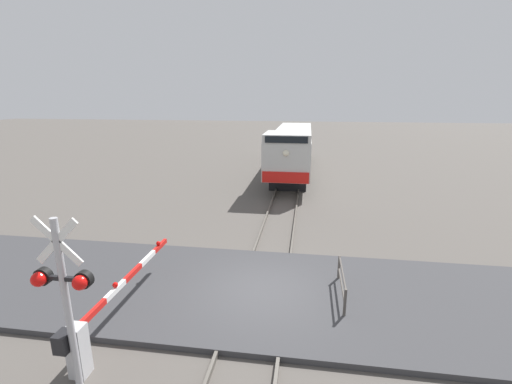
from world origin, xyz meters
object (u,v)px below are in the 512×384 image
(locomotive, at_px, (292,147))
(crossing_signal, at_px, (64,290))
(guard_railing, at_px, (342,282))
(crossing_gate, at_px, (94,324))

(locomotive, distance_m, crossing_signal, 22.69)
(guard_railing, bearing_deg, crossing_signal, -143.20)
(crossing_signal, xyz_separation_m, crossing_gate, (-0.22, 1.01, -1.49))
(locomotive, relative_size, crossing_gate, 3.18)
(crossing_signal, bearing_deg, crossing_gate, 102.28)
(crossing_gate, distance_m, guard_railing, 6.63)
(locomotive, relative_size, guard_railing, 8.10)
(crossing_gate, relative_size, guard_railing, 2.55)
(locomotive, xyz_separation_m, crossing_gate, (-3.48, -21.44, -1.20))
(locomotive, distance_m, crossing_gate, 21.75)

